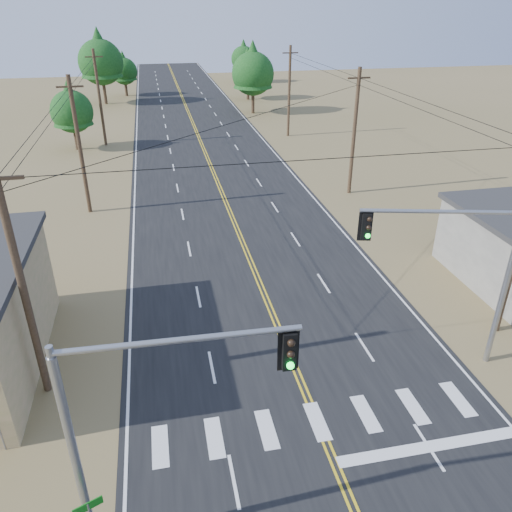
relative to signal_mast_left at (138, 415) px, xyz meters
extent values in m
cube|color=black|center=(6.25, 25.47, -5.02)|extent=(15.00, 200.00, 0.02)
cylinder|color=gray|center=(-5.25, 4.47, -4.28)|extent=(0.06, 0.06, 1.50)
cylinder|color=#4C3826|center=(-4.25, 7.47, -0.03)|extent=(0.30, 0.30, 10.00)
cylinder|color=#4C3826|center=(-4.25, 27.47, -0.03)|extent=(0.30, 0.30, 10.00)
cube|color=#4C3826|center=(-4.25, 27.47, 4.17)|extent=(1.80, 0.12, 0.12)
cylinder|color=#4C3826|center=(-4.25, 47.47, -0.03)|extent=(0.30, 0.30, 10.00)
cube|color=#4C3826|center=(-4.25, 47.47, 4.17)|extent=(1.80, 0.12, 0.12)
cylinder|color=#4C3826|center=(16.75, 27.47, -0.03)|extent=(0.30, 0.30, 10.00)
cube|color=#4C3826|center=(16.75, 27.47, 4.17)|extent=(1.80, 0.12, 0.12)
cylinder|color=#4C3826|center=(16.75, 47.47, -0.03)|extent=(0.30, 0.30, 10.00)
cube|color=#4C3826|center=(16.75, 47.47, 4.17)|extent=(1.80, 0.12, 0.12)
cylinder|color=gray|center=(-1.75, 0.06, -1.46)|extent=(0.24, 0.24, 7.14)
cylinder|color=gray|center=(-1.75, 0.06, 2.11)|extent=(0.18, 0.18, 0.61)
cylinder|color=gray|center=(1.25, -0.03, 2.21)|extent=(6.01, 0.34, 0.16)
cube|color=black|center=(3.95, -0.11, 1.54)|extent=(0.37, 0.32, 1.12)
sphere|color=black|center=(3.95, -0.29, 1.90)|extent=(0.20, 0.20, 0.20)
sphere|color=black|center=(3.95, -0.29, 1.54)|extent=(0.20, 0.20, 0.20)
sphere|color=#0CE533|center=(3.95, -0.29, 1.19)|extent=(0.20, 0.20, 0.20)
cylinder|color=gray|center=(14.85, 5.47, -1.48)|extent=(0.24, 0.24, 7.10)
cylinder|color=gray|center=(11.77, 6.23, 2.17)|extent=(6.20, 1.67, 0.16)
cube|color=black|center=(8.99, 6.91, 1.51)|extent=(0.42, 0.38, 1.12)
sphere|color=black|center=(9.03, 6.73, 1.86)|extent=(0.20, 0.20, 0.20)
sphere|color=black|center=(9.03, 6.73, 1.51)|extent=(0.20, 0.20, 0.20)
sphere|color=#0CE533|center=(9.03, 6.73, 1.15)|extent=(0.20, 0.20, 0.20)
cube|color=#0E6312|center=(-1.55, -0.53, -2.45)|extent=(0.76, 0.34, 0.27)
cylinder|color=#3F2D1E|center=(-7.13, 46.23, -3.72)|extent=(0.43, 0.43, 2.62)
cone|color=#134315|center=(-7.13, 46.23, -0.07)|extent=(4.08, 4.08, 4.66)
sphere|color=#134315|center=(-7.13, 46.23, -1.02)|extent=(4.37, 4.37, 4.37)
cylinder|color=#3F2D1E|center=(-5.72, 72.83, -3.05)|extent=(0.47, 0.47, 3.96)
cone|color=#134315|center=(-5.72, 72.83, 2.46)|extent=(6.17, 6.17, 7.05)
sphere|color=#134315|center=(-5.72, 72.83, 1.03)|extent=(6.61, 6.61, 6.61)
cylinder|color=#3F2D1E|center=(-2.75, 79.54, -3.75)|extent=(0.45, 0.45, 2.55)
cone|color=#134315|center=(-2.75, 79.54, -0.21)|extent=(3.97, 3.97, 4.54)
sphere|color=#134315|center=(-2.75, 79.54, -1.13)|extent=(4.26, 4.26, 4.26)
cylinder|color=#3F2D1E|center=(15.25, 61.27, -3.29)|extent=(0.44, 0.44, 3.49)
cone|color=#134315|center=(15.25, 61.27, 1.56)|extent=(5.43, 5.43, 6.20)
sphere|color=#134315|center=(15.25, 61.27, 0.30)|extent=(5.81, 5.81, 5.81)
cylinder|color=#3F2D1E|center=(16.59, 72.09, -3.59)|extent=(0.44, 0.44, 2.88)
cone|color=#134315|center=(16.59, 72.09, 0.42)|extent=(4.48, 4.48, 5.12)
sphere|color=#134315|center=(16.59, 72.09, -0.63)|extent=(4.80, 4.80, 4.80)
cylinder|color=#3F2D1E|center=(19.20, 90.11, -3.62)|extent=(0.40, 0.40, 2.82)
cone|color=#134315|center=(19.20, 90.11, 0.30)|extent=(4.39, 4.39, 5.02)
sphere|color=#134315|center=(19.20, 90.11, -0.72)|extent=(4.70, 4.70, 4.70)
camera|label=1|loc=(1.08, -9.94, 9.53)|focal=35.00mm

